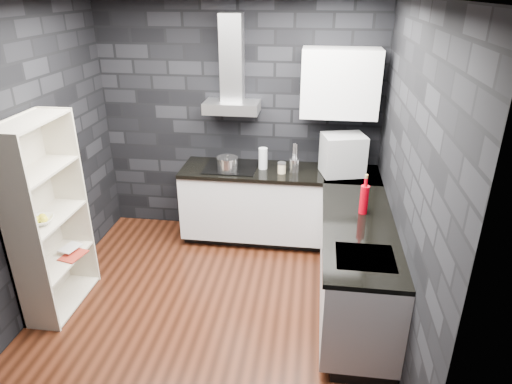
% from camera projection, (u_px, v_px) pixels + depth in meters
% --- Properties ---
extents(ground, '(3.20, 3.20, 0.00)m').
position_uv_depth(ground, '(213.00, 305.00, 4.34)').
color(ground, '#3F1C0F').
extents(wall_back, '(3.20, 0.05, 2.70)m').
position_uv_depth(wall_back, '(240.00, 121.00, 5.25)').
color(wall_back, black).
rests_on(wall_back, ground).
extents(wall_front, '(3.20, 0.05, 2.70)m').
position_uv_depth(wall_front, '(133.00, 292.00, 2.31)').
color(wall_front, black).
rests_on(wall_front, ground).
extents(wall_left, '(0.05, 3.20, 2.70)m').
position_uv_depth(wall_left, '(25.00, 164.00, 3.98)').
color(wall_left, black).
rests_on(wall_left, ground).
extents(wall_right, '(0.05, 3.20, 2.70)m').
position_uv_depth(wall_right, '(409.00, 184.00, 3.58)').
color(wall_right, black).
rests_on(wall_right, ground).
extents(toekick_back, '(2.18, 0.50, 0.10)m').
position_uv_depth(toekick_back, '(278.00, 234.00, 5.47)').
color(toekick_back, black).
rests_on(toekick_back, ground).
extents(toekick_right, '(0.50, 1.78, 0.10)m').
position_uv_depth(toekick_right, '(356.00, 306.00, 4.24)').
color(toekick_right, black).
rests_on(toekick_right, ground).
extents(counter_back_cab, '(2.20, 0.60, 0.76)m').
position_uv_depth(counter_back_cab, '(279.00, 204.00, 5.25)').
color(counter_back_cab, silver).
rests_on(counter_back_cab, ground).
extents(counter_right_cab, '(0.60, 1.80, 0.76)m').
position_uv_depth(counter_right_cab, '(356.00, 267.00, 4.07)').
color(counter_right_cab, silver).
rests_on(counter_right_cab, ground).
extents(counter_back_top, '(2.20, 0.62, 0.04)m').
position_uv_depth(counter_back_top, '(279.00, 172.00, 5.08)').
color(counter_back_top, black).
rests_on(counter_back_top, counter_back_cab).
extents(counter_right_top, '(0.62, 1.80, 0.04)m').
position_uv_depth(counter_right_top, '(359.00, 227.00, 3.91)').
color(counter_right_top, black).
rests_on(counter_right_top, counter_right_cab).
extents(counter_corner_top, '(0.62, 0.62, 0.04)m').
position_uv_depth(counter_corner_top, '(352.00, 175.00, 4.99)').
color(counter_corner_top, black).
rests_on(counter_corner_top, counter_right_cab).
extents(hood_body, '(0.60, 0.34, 0.12)m').
position_uv_depth(hood_body, '(232.00, 107.00, 4.99)').
color(hood_body, silver).
rests_on(hood_body, wall_back).
extents(hood_chimney, '(0.24, 0.20, 0.90)m').
position_uv_depth(hood_chimney, '(232.00, 58.00, 4.84)').
color(hood_chimney, silver).
rests_on(hood_chimney, hood_body).
extents(upper_cabinet, '(0.80, 0.35, 0.70)m').
position_uv_depth(upper_cabinet, '(340.00, 83.00, 4.73)').
color(upper_cabinet, white).
rests_on(upper_cabinet, wall_back).
extents(cooktop, '(0.58, 0.50, 0.01)m').
position_uv_depth(cooktop, '(231.00, 167.00, 5.14)').
color(cooktop, black).
rests_on(cooktop, counter_back_top).
extents(sink_rim, '(0.44, 0.40, 0.01)m').
position_uv_depth(sink_rim, '(365.00, 257.00, 3.45)').
color(sink_rim, silver).
rests_on(sink_rim, counter_right_top).
extents(pot, '(0.26, 0.26, 0.13)m').
position_uv_depth(pot, '(227.00, 164.00, 5.02)').
color(pot, silver).
rests_on(pot, cooktop).
extents(glass_vase, '(0.12, 0.12, 0.24)m').
position_uv_depth(glass_vase, '(263.00, 158.00, 5.07)').
color(glass_vase, silver).
rests_on(glass_vase, counter_back_top).
extents(storage_jar, '(0.10, 0.10, 0.11)m').
position_uv_depth(storage_jar, '(282.00, 168.00, 4.97)').
color(storage_jar, beige).
rests_on(storage_jar, counter_back_top).
extents(utensil_crock, '(0.15, 0.15, 0.14)m').
position_uv_depth(utensil_crock, '(294.00, 165.00, 5.01)').
color(utensil_crock, silver).
rests_on(utensil_crock, counter_back_top).
extents(appliance_garage, '(0.51, 0.44, 0.43)m').
position_uv_depth(appliance_garage, '(343.00, 155.00, 4.87)').
color(appliance_garage, '#9DA0A4').
rests_on(appliance_garage, counter_back_top).
extents(red_bottle, '(0.09, 0.09, 0.26)m').
position_uv_depth(red_bottle, '(364.00, 200.00, 4.06)').
color(red_bottle, '#B3000E').
rests_on(red_bottle, counter_right_top).
extents(bookshelf, '(0.57, 0.87, 1.80)m').
position_uv_depth(bookshelf, '(48.00, 219.00, 4.01)').
color(bookshelf, beige).
rests_on(bookshelf, ground).
extents(fruit_bowl, '(0.27, 0.27, 0.05)m').
position_uv_depth(fruit_bowl, '(41.00, 220.00, 3.90)').
color(fruit_bowl, white).
rests_on(fruit_bowl, bookshelf).
extents(book_red, '(0.18, 0.06, 0.24)m').
position_uv_depth(book_red, '(64.00, 244.00, 4.26)').
color(book_red, maroon).
rests_on(book_red, bookshelf).
extents(book_second, '(0.14, 0.05, 0.20)m').
position_uv_depth(book_second, '(63.00, 238.00, 4.31)').
color(book_second, '#B2B2B2').
rests_on(book_second, bookshelf).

